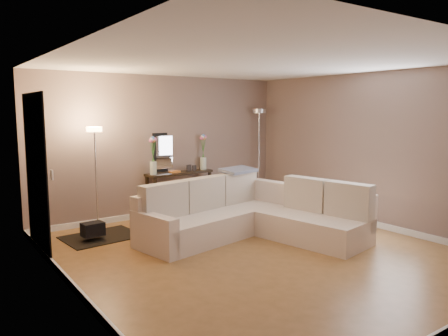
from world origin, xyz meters
TOP-DOWN VIEW (x-y plane):
  - floor at (0.00, 0.00)m, footprint 5.00×5.50m
  - ceiling at (0.00, 0.00)m, footprint 5.00×5.50m
  - wall_back at (0.00, 2.76)m, footprint 5.00×0.02m
  - wall_left at (-2.51, 0.00)m, footprint 0.02×5.50m
  - wall_right at (2.51, 0.00)m, footprint 0.02×5.50m
  - baseboard_back at (0.00, 2.73)m, footprint 5.00×0.03m
  - baseboard_left at (-2.48, 0.00)m, footprint 0.03×5.50m
  - baseboard_right at (2.48, 0.00)m, footprint 0.03×5.50m
  - doorway at (-2.48, 1.70)m, footprint 0.02×1.20m
  - switch_plate at (-2.48, 0.85)m, footprint 0.02×0.08m
  - sectional_sofa at (0.39, 0.69)m, footprint 3.00×2.60m
  - throw_blanket at (0.72, 1.39)m, footprint 0.72×0.52m
  - console_table at (0.16, 2.60)m, footprint 1.34×0.45m
  - leaning_mirror at (0.23, 2.78)m, footprint 0.94×0.11m
  - table_decor at (0.24, 2.57)m, footprint 0.56×0.13m
  - flower_vase_left at (-0.31, 2.57)m, footprint 0.15×0.13m
  - flower_vase_right at (0.80, 2.65)m, footprint 0.15×0.13m
  - floor_lamp_lit at (-1.46, 2.29)m, footprint 0.26×0.26m
  - floor_lamp_unlit at (2.12, 2.54)m, footprint 0.34×0.34m
  - charcoal_rug at (-1.52, 1.96)m, footprint 1.18×0.93m
  - black_bag at (-1.69, 1.85)m, footprint 0.33×0.25m

SIDE VIEW (x-z plane):
  - floor at x=0.00m, z-range -0.01..0.00m
  - charcoal_rug at x=-1.52m, z-range 0.00..0.01m
  - baseboard_back at x=0.00m, z-range 0.00..0.10m
  - baseboard_left at x=-2.48m, z-range 0.00..0.10m
  - baseboard_right at x=2.48m, z-range 0.00..0.10m
  - black_bag at x=-1.69m, z-range 0.08..0.28m
  - sectional_sofa at x=0.39m, z-range -0.12..0.79m
  - console_table at x=0.16m, z-range 0.05..0.87m
  - table_decor at x=0.24m, z-range 0.78..0.91m
  - throw_blanket at x=0.72m, z-range 0.90..0.99m
  - doorway at x=-2.48m, z-range 0.00..2.20m
  - flower_vase_left at x=-0.31m, z-range 0.76..1.45m
  - flower_vase_right at x=0.80m, z-range 0.76..1.45m
  - leaning_mirror at x=0.23m, z-range 0.82..1.55m
  - switch_plate at x=-2.48m, z-range 1.14..1.26m
  - floor_lamp_lit at x=-1.46m, z-range 0.35..2.06m
  - wall_back at x=0.00m, z-range 0.00..2.60m
  - wall_left at x=-2.51m, z-range 0.00..2.60m
  - wall_right at x=2.51m, z-range 0.00..2.60m
  - floor_lamp_unlit at x=2.12m, z-range 0.41..2.41m
  - ceiling at x=0.00m, z-range 2.60..2.61m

